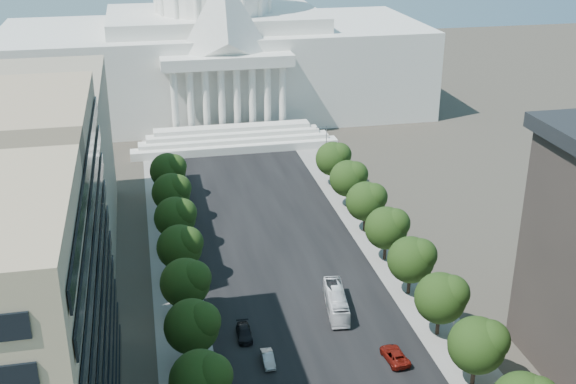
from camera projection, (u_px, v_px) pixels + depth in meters
road_asphalt at (279, 253)px, 130.77m from camera, size 30.00×260.00×0.01m
sidewalk_left at (174, 264)px, 127.18m from camera, size 8.00×260.00×0.02m
sidewalk_right at (379, 244)px, 134.36m from camera, size 8.00×260.00×0.02m
capitol at (215, 43)px, 208.66m from camera, size 120.00×56.00×73.00m
tree_l_d at (203, 379)px, 86.86m from camera, size 7.79×7.60×9.97m
tree_l_e at (194, 325)px, 97.69m from camera, size 7.79×7.60×9.97m
tree_l_f at (187, 282)px, 108.52m from camera, size 7.79×7.60×9.97m
tree_l_g at (182, 246)px, 119.35m from camera, size 7.79×7.60×9.97m
tree_l_h at (177, 216)px, 130.18m from camera, size 7.79×7.60×9.97m
tree_l_i at (173, 191)px, 141.00m from camera, size 7.79×7.60×9.97m
tree_l_j at (169, 170)px, 151.83m from camera, size 7.79×7.60×9.97m
tree_r_d at (480, 344)px, 93.66m from camera, size 7.79×7.60×9.97m
tree_r_e at (443, 297)px, 104.49m from camera, size 7.79×7.60×9.97m
tree_r_f at (413, 258)px, 115.31m from camera, size 7.79×7.60×9.97m
tree_r_g at (388, 227)px, 126.14m from camera, size 7.79×7.60×9.97m
tree_r_h at (368, 200)px, 136.97m from camera, size 7.79×7.60×9.97m
tree_r_i at (350, 177)px, 147.80m from camera, size 7.79×7.60×9.97m
tree_r_j at (334, 158)px, 158.63m from camera, size 7.79×7.60×9.97m
streetlight_c at (452, 299)px, 105.20m from camera, size 2.61×0.44×9.00m
streetlight_d at (394, 226)px, 127.76m from camera, size 2.61×0.44×9.00m
streetlight_e at (354, 176)px, 150.32m from camera, size 2.61×0.44×9.00m
streetlight_f at (324, 139)px, 172.88m from camera, size 2.61×0.44×9.00m
car_silver at (268, 359)px, 100.16m from camera, size 1.57×4.45×1.46m
car_red at (395, 356)px, 100.74m from camera, size 3.22×6.07×1.63m
car_dark_b at (244, 333)px, 105.98m from camera, size 2.32×5.31×1.52m
city_bus at (336, 301)px, 112.42m from camera, size 4.29×11.99×3.27m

